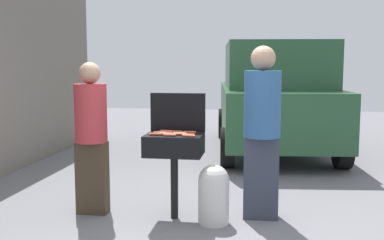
{
  "coord_description": "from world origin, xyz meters",
  "views": [
    {
      "loc": [
        0.73,
        -4.61,
        1.64
      ],
      "look_at": [
        -0.07,
        0.62,
        1.0
      ],
      "focal_mm": 43.47,
      "sensor_mm": 36.0,
      "label": 1
    }
  ],
  "objects_px": {
    "hot_dog_4": "(189,136)",
    "hot_dog_8": "(166,134)",
    "hot_dog_7": "(160,133)",
    "hot_dog_11": "(176,133)",
    "hot_dog_1": "(180,134)",
    "hot_dog_5": "(156,134)",
    "hot_dog_13": "(188,135)",
    "bbq_grill": "(174,148)",
    "hot_dog_3": "(170,135)",
    "person_left": "(91,132)",
    "hot_dog_9": "(167,132)",
    "person_right": "(262,126)",
    "hot_dog_6": "(187,133)",
    "hot_dog_0": "(190,132)",
    "propane_tank": "(214,193)",
    "hot_dog_10": "(176,132)",
    "hot_dog_14": "(179,134)",
    "hot_dog_12": "(169,134)",
    "parked_minivan": "(274,97)",
    "hot_dog_2": "(166,131)",
    "hot_dog_15": "(164,132)"
  },
  "relations": [
    {
      "from": "hot_dog_9",
      "to": "hot_dog_4",
      "type": "bearing_deg",
      "value": -40.37
    },
    {
      "from": "hot_dog_1",
      "to": "hot_dog_8",
      "type": "bearing_deg",
      "value": 175.56
    },
    {
      "from": "hot_dog_10",
      "to": "person_right",
      "type": "distance_m",
      "value": 0.91
    },
    {
      "from": "hot_dog_4",
      "to": "hot_dog_8",
      "type": "height_order",
      "value": "same"
    },
    {
      "from": "person_right",
      "to": "bbq_grill",
      "type": "bearing_deg",
      "value": 5.94
    },
    {
      "from": "bbq_grill",
      "to": "hot_dog_9",
      "type": "distance_m",
      "value": 0.2
    },
    {
      "from": "bbq_grill",
      "to": "propane_tank",
      "type": "distance_m",
      "value": 0.63
    },
    {
      "from": "hot_dog_7",
      "to": "hot_dog_12",
      "type": "height_order",
      "value": "same"
    },
    {
      "from": "hot_dog_4",
      "to": "hot_dog_8",
      "type": "relative_size",
      "value": 1.0
    },
    {
      "from": "hot_dog_6",
      "to": "hot_dog_12",
      "type": "xyz_separation_m",
      "value": [
        -0.17,
        -0.14,
        0.0
      ]
    },
    {
      "from": "person_right",
      "to": "hot_dog_5",
      "type": "bearing_deg",
      "value": 9.53
    },
    {
      "from": "hot_dog_4",
      "to": "hot_dog_5",
      "type": "xyz_separation_m",
      "value": [
        -0.36,
        0.06,
        0.0
      ]
    },
    {
      "from": "hot_dog_4",
      "to": "person_right",
      "type": "distance_m",
      "value": 0.79
    },
    {
      "from": "hot_dog_13",
      "to": "hot_dog_3",
      "type": "bearing_deg",
      "value": -167.26
    },
    {
      "from": "hot_dog_7",
      "to": "person_left",
      "type": "height_order",
      "value": "person_left"
    },
    {
      "from": "hot_dog_5",
      "to": "bbq_grill",
      "type": "bearing_deg",
      "value": 29.48
    },
    {
      "from": "bbq_grill",
      "to": "hot_dog_6",
      "type": "bearing_deg",
      "value": 23.06
    },
    {
      "from": "hot_dog_12",
      "to": "hot_dog_13",
      "type": "distance_m",
      "value": 0.21
    },
    {
      "from": "hot_dog_11",
      "to": "hot_dog_8",
      "type": "bearing_deg",
      "value": -139.29
    },
    {
      "from": "hot_dog_11",
      "to": "hot_dog_5",
      "type": "bearing_deg",
      "value": -146.47
    },
    {
      "from": "hot_dog_3",
      "to": "hot_dog_9",
      "type": "distance_m",
      "value": 0.23
    },
    {
      "from": "hot_dog_5",
      "to": "hot_dog_8",
      "type": "relative_size",
      "value": 1.0
    },
    {
      "from": "hot_dog_3",
      "to": "hot_dog_13",
      "type": "relative_size",
      "value": 1.0
    },
    {
      "from": "hot_dog_1",
      "to": "person_right",
      "type": "xyz_separation_m",
      "value": [
        0.83,
        0.21,
        0.07
      ]
    },
    {
      "from": "hot_dog_0",
      "to": "hot_dog_7",
      "type": "height_order",
      "value": "same"
    },
    {
      "from": "bbq_grill",
      "to": "hot_dog_8",
      "type": "height_order",
      "value": "hot_dog_8"
    },
    {
      "from": "bbq_grill",
      "to": "hot_dog_2",
      "type": "xyz_separation_m",
      "value": [
        -0.11,
        0.13,
        0.15
      ]
    },
    {
      "from": "hot_dog_6",
      "to": "hot_dog_7",
      "type": "bearing_deg",
      "value": -168.16
    },
    {
      "from": "hot_dog_7",
      "to": "hot_dog_11",
      "type": "bearing_deg",
      "value": 9.5
    },
    {
      "from": "hot_dog_4",
      "to": "hot_dog_10",
      "type": "distance_m",
      "value": 0.33
    },
    {
      "from": "hot_dog_9",
      "to": "person_right",
      "type": "distance_m",
      "value": 1.01
    },
    {
      "from": "hot_dog_0",
      "to": "hot_dog_11",
      "type": "relative_size",
      "value": 1.0
    },
    {
      "from": "hot_dog_2",
      "to": "hot_dog_8",
      "type": "xyz_separation_m",
      "value": [
        0.04,
        -0.18,
        0.0
      ]
    },
    {
      "from": "hot_dog_11",
      "to": "person_left",
      "type": "bearing_deg",
      "value": 179.46
    },
    {
      "from": "hot_dog_3",
      "to": "hot_dog_4",
      "type": "distance_m",
      "value": 0.2
    },
    {
      "from": "bbq_grill",
      "to": "hot_dog_3",
      "type": "height_order",
      "value": "hot_dog_3"
    },
    {
      "from": "parked_minivan",
      "to": "hot_dog_15",
      "type": "bearing_deg",
      "value": 67.1
    },
    {
      "from": "hot_dog_8",
      "to": "parked_minivan",
      "type": "bearing_deg",
      "value": 73.92
    },
    {
      "from": "hot_dog_1",
      "to": "hot_dog_6",
      "type": "relative_size",
      "value": 1.0
    },
    {
      "from": "hot_dog_2",
      "to": "parked_minivan",
      "type": "xyz_separation_m",
      "value": [
        1.23,
        3.97,
        0.11
      ]
    },
    {
      "from": "hot_dog_4",
      "to": "hot_dog_11",
      "type": "relative_size",
      "value": 1.0
    },
    {
      "from": "hot_dog_14",
      "to": "hot_dog_7",
      "type": "bearing_deg",
      "value": 174.56
    },
    {
      "from": "hot_dog_4",
      "to": "hot_dog_12",
      "type": "xyz_separation_m",
      "value": [
        -0.23,
        0.07,
        0.0
      ]
    },
    {
      "from": "propane_tank",
      "to": "hot_dog_4",
      "type": "bearing_deg",
      "value": -165.81
    },
    {
      "from": "hot_dog_4",
      "to": "hot_dog_8",
      "type": "xyz_separation_m",
      "value": [
        -0.26,
        0.11,
        0.0
      ]
    },
    {
      "from": "hot_dog_5",
      "to": "hot_dog_13",
      "type": "relative_size",
      "value": 1.0
    },
    {
      "from": "parked_minivan",
      "to": "hot_dog_4",
      "type": "bearing_deg",
      "value": 71.7
    },
    {
      "from": "hot_dog_1",
      "to": "hot_dog_8",
      "type": "height_order",
      "value": "same"
    },
    {
      "from": "hot_dog_0",
      "to": "parked_minivan",
      "type": "relative_size",
      "value": 0.03
    },
    {
      "from": "hot_dog_3",
      "to": "hot_dog_10",
      "type": "bearing_deg",
      "value": 84.93
    }
  ]
}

